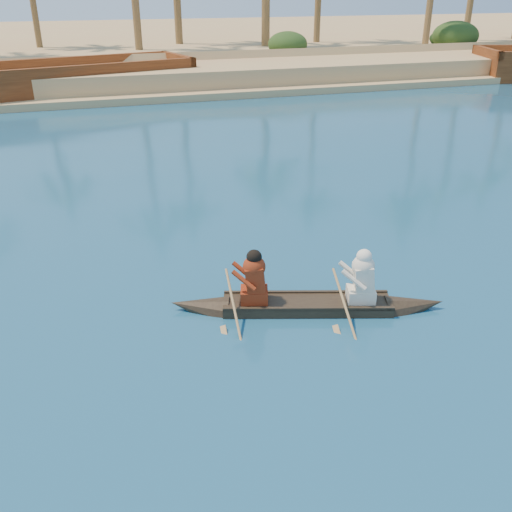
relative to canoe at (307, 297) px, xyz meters
name	(u,v)px	position (x,y,z in m)	size (l,w,h in m)	color
sandy_embankment	(195,44)	(8.00, 45.62, 0.26)	(150.00, 51.00, 1.50)	tan
shrub_cluster	(244,54)	(8.00, 30.23, 0.93)	(100.00, 6.00, 2.40)	#1D3D16
canoe	(307,297)	(0.00, 0.00, 0.00)	(5.01, 2.15, 1.39)	#31281A
barge_mid	(71,82)	(-3.38, 24.35, 0.47)	(13.36, 7.10, 2.12)	brown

